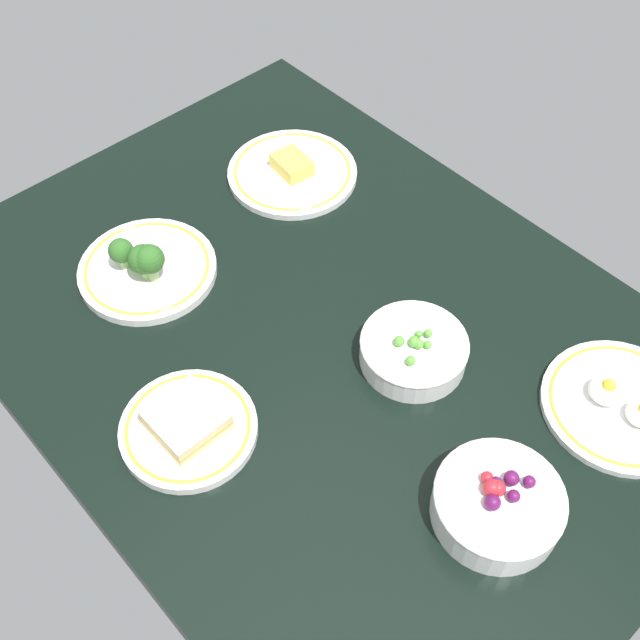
% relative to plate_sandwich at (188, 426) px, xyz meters
% --- Properties ---
extents(dining_table, '(1.11, 0.81, 0.04)m').
position_rel_plate_sandwich_xyz_m(dining_table, '(0.01, -0.24, -0.03)').
color(dining_table, black).
rests_on(dining_table, ground).
extents(plate_sandwich, '(0.18, 0.18, 0.05)m').
position_rel_plate_sandwich_xyz_m(plate_sandwich, '(0.00, 0.00, 0.00)').
color(plate_sandwich, white).
rests_on(plate_sandwich, dining_table).
extents(plate_broccoli, '(0.21, 0.21, 0.08)m').
position_rel_plate_sandwich_xyz_m(plate_broccoli, '(0.27, -0.12, 0.00)').
color(plate_broccoli, white).
rests_on(plate_broccoli, dining_table).
extents(bowl_peas, '(0.15, 0.15, 0.05)m').
position_rel_plate_sandwich_xyz_m(bowl_peas, '(-0.12, -0.30, 0.01)').
color(bowl_peas, white).
rests_on(bowl_peas, dining_table).
extents(plate_cheese, '(0.22, 0.22, 0.04)m').
position_rel_plate_sandwich_xyz_m(plate_cheese, '(0.29, -0.43, -0.01)').
color(plate_cheese, white).
rests_on(plate_cheese, dining_table).
extents(bowl_berries, '(0.16, 0.16, 0.07)m').
position_rel_plate_sandwich_xyz_m(bowl_berries, '(-0.35, -0.21, 0.01)').
color(bowl_berries, white).
rests_on(bowl_berries, dining_table).
extents(plate_eggs, '(0.21, 0.21, 0.04)m').
position_rel_plate_sandwich_xyz_m(plate_eggs, '(-0.36, -0.45, -0.01)').
color(plate_eggs, white).
rests_on(plate_eggs, dining_table).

